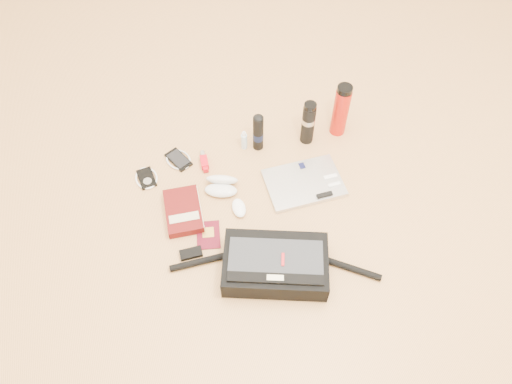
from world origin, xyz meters
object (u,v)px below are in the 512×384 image
(thermos_black, at_px, (308,123))
(thermos_red, at_px, (341,110))
(book, at_px, (184,211))
(messenger_bag, at_px, (275,264))
(laptop, at_px, (304,183))

(thermos_black, xyz_separation_m, thermos_red, (0.16, 0.01, 0.02))
(book, height_order, thermos_red, thermos_red)
(messenger_bag, xyz_separation_m, thermos_red, (0.52, 0.61, 0.09))
(laptop, bearing_deg, thermos_black, 68.45)
(messenger_bag, xyz_separation_m, book, (-0.28, 0.37, -0.03))
(messenger_bag, distance_m, book, 0.46)
(book, height_order, thermos_black, thermos_black)
(laptop, xyz_separation_m, book, (-0.54, 0.01, 0.01))
(thermos_black, bearing_deg, laptop, -113.10)
(messenger_bag, bearing_deg, thermos_black, 79.12)
(thermos_black, bearing_deg, thermos_red, 2.89)
(laptop, xyz_separation_m, thermos_black, (0.10, 0.24, 0.11))
(messenger_bag, bearing_deg, book, 147.68)
(messenger_bag, height_order, thermos_red, thermos_red)
(thermos_red, bearing_deg, messenger_bag, -130.88)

